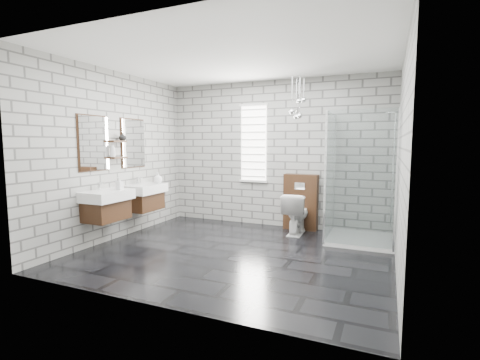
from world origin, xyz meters
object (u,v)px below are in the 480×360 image
Objects in this scene: vanity_right at (143,190)px; cistern_panel at (301,202)px; shower_enclosure at (354,211)px; toilet at (296,213)px; vanity_left at (105,197)px.

vanity_right is 1.57× the size of cistern_panel.
cistern_panel is 0.49× the size of shower_enclosure.
toilet is at bearing -90.00° from cistern_panel.
vanity_right is at bearing -166.90° from shower_enclosure.
vanity_left is at bearing -138.31° from cistern_panel.
vanity_left is at bearing -153.96° from shower_enclosure.
shower_enclosure reaches higher than cistern_panel.
vanity_right is at bearing 90.00° from vanity_left.
vanity_left is 1.57× the size of cistern_panel.
cistern_panel is at bearing -90.82° from toilet.
vanity_right is 2.67m from toilet.
toilet is (-0.96, 0.19, -0.15)m from shower_enclosure.
vanity_right is at bearing -151.87° from cistern_panel.
cistern_panel is at bearing 151.63° from shower_enclosure.
toilet is (2.45, 1.85, -0.41)m from vanity_left.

